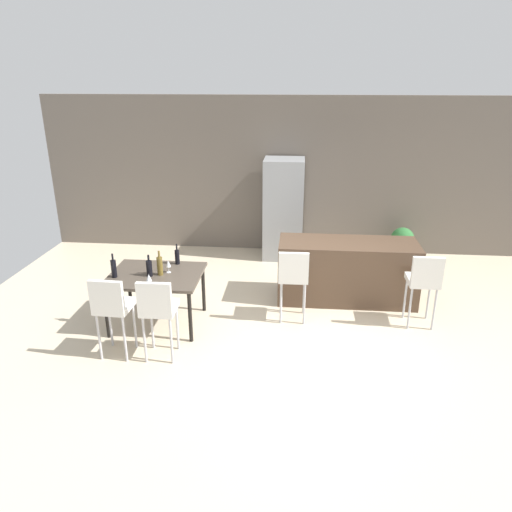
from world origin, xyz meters
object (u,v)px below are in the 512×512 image
dining_chair_far (158,307)px  dining_table (156,279)px  dining_chair_near (112,305)px  wine_glass_right (149,278)px  wine_glass_near (168,264)px  wine_bottle_middle (177,257)px  kitchen_island (347,271)px  wine_bottle_far (160,266)px  refrigerator (283,209)px  wine_bottle_corner (149,268)px  potted_plant (402,241)px  wine_bottle_left (114,268)px  bar_chair_left (293,274)px  bar_chair_middle (424,279)px

dining_chair_far → dining_table: bearing=107.9°
dining_chair_near → wine_glass_right: (0.32, 0.44, 0.17)m
dining_chair_far → wine_glass_right: (-0.23, 0.44, 0.17)m
wine_glass_near → wine_bottle_middle: bearing=82.3°
kitchen_island → wine_bottle_middle: 2.54m
dining_table → dining_chair_near: size_ratio=1.16×
wine_bottle_far → dining_chair_far: bearing=-76.5°
wine_bottle_far → refrigerator: bearing=61.4°
wine_glass_near → wine_bottle_corner: bearing=-147.4°
potted_plant → wine_bottle_left: bearing=-145.8°
dining_chair_far → dining_chair_near: bearing=180.0°
dining_table → potted_plant: (3.79, 2.77, -0.30)m
wine_bottle_far → potted_plant: bearing=36.9°
wine_bottle_corner → wine_bottle_far: 0.14m
wine_bottle_corner → wine_bottle_middle: same height
kitchen_island → dining_table: (-2.63, -1.02, 0.21)m
bar_chair_left → dining_table: bar_chair_left is taller
dining_chair_near → bar_chair_left: bearing=27.7°
kitchen_island → wine_bottle_middle: size_ratio=6.92×
refrigerator → wine_bottle_middle: bearing=-120.2°
dining_chair_far → refrigerator: size_ratio=0.57×
kitchen_island → wine_glass_near: (-2.47, -0.95, 0.40)m
bar_chair_middle → wine_bottle_corner: size_ratio=3.55×
kitchen_island → bar_chair_middle: size_ratio=1.95×
dining_table → bar_chair_left: bearing=7.9°
wine_bottle_left → dining_table: bearing=16.8°
bar_chair_left → wine_glass_right: size_ratio=6.03×
wine_bottle_left → dining_chair_near: bearing=-72.2°
bar_chair_left → refrigerator: 2.55m
refrigerator → kitchen_island: bearing=-59.6°
bar_chair_left → potted_plant: 3.20m
refrigerator → dining_chair_far: bearing=-110.0°
bar_chair_left → bar_chair_middle: bearing=-0.0°
bar_chair_left → wine_glass_right: 1.92m
wine_bottle_far → potted_plant: wine_bottle_far is taller
kitchen_island → bar_chair_left: 1.13m
wine_bottle_far → dining_table: bearing=166.0°
wine_bottle_corner → dining_chair_far: bearing=-67.2°
wine_bottle_corner → wine_bottle_middle: 0.53m
wine_bottle_far → wine_glass_near: 0.13m
bar_chair_left → dining_chair_far: same height
wine_bottle_far → wine_glass_right: bearing=-94.1°
bar_chair_middle → wine_bottle_left: bearing=-174.3°
dining_chair_far → wine_glass_near: bearing=96.9°
wine_bottle_far → wine_glass_near: size_ratio=1.95×
bar_chair_middle → wine_glass_right: 3.59m
dining_chair_near → wine_bottle_middle: dining_chair_near is taller
bar_chair_middle → dining_table: 3.58m
dining_table → dining_chair_far: 0.90m
wine_bottle_middle → dining_chair_far: bearing=-86.8°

